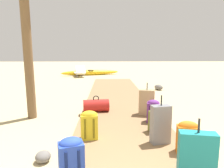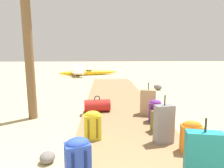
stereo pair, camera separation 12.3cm
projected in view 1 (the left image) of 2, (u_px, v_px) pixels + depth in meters
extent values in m
plane|color=tan|center=(120.00, 112.00, 5.76)|extent=(60.00, 60.00, 0.00)
cube|color=olive|center=(118.00, 102.00, 6.83)|extent=(2.06, 10.90, 0.08)
cube|color=#197A7F|center=(196.00, 161.00, 2.37)|extent=(0.44, 0.23, 0.70)
cylinder|color=black|center=(199.00, 126.00, 2.30)|extent=(0.02, 0.02, 0.17)
cube|color=tan|center=(147.00, 102.00, 5.24)|extent=(0.43, 0.32, 0.65)
cylinder|color=black|center=(147.00, 86.00, 5.18)|extent=(0.02, 0.02, 0.18)
cube|color=olive|center=(157.00, 121.00, 4.15)|extent=(0.35, 0.29, 0.42)
ellipsoid|color=olive|center=(157.00, 111.00, 4.11)|extent=(0.33, 0.27, 0.15)
cylinder|color=#333516|center=(156.00, 123.00, 4.03)|extent=(0.05, 0.05, 0.34)
cylinder|color=#333516|center=(163.00, 123.00, 4.08)|extent=(0.05, 0.05, 0.34)
cube|color=slate|center=(160.00, 124.00, 3.60)|extent=(0.36, 0.23, 0.69)
cylinder|color=black|center=(161.00, 100.00, 3.53)|extent=(0.02, 0.02, 0.18)
cylinder|color=red|center=(96.00, 106.00, 5.54)|extent=(0.73, 0.41, 0.33)
torus|color=black|center=(96.00, 99.00, 5.51)|extent=(0.17, 0.04, 0.16)
cube|color=#6B2D84|center=(153.00, 112.00, 4.69)|extent=(0.32, 0.28, 0.46)
ellipsoid|color=#6B2D84|center=(153.00, 103.00, 4.66)|extent=(0.31, 0.26, 0.14)
cylinder|color=#351642|center=(150.00, 114.00, 4.60)|extent=(0.04, 0.04, 0.37)
cylinder|color=#351642|center=(156.00, 114.00, 4.57)|extent=(0.04, 0.04, 0.37)
cube|color=gold|center=(89.00, 127.00, 3.79)|extent=(0.33, 0.22, 0.46)
ellipsoid|color=gold|center=(89.00, 115.00, 3.75)|extent=(0.31, 0.21, 0.16)
cylinder|color=#6D5E11|center=(85.00, 129.00, 3.69)|extent=(0.04, 0.04, 0.37)
cylinder|color=#6D5E11|center=(94.00, 129.00, 3.70)|extent=(0.04, 0.04, 0.37)
cube|color=orange|center=(187.00, 140.00, 3.26)|extent=(0.36, 0.25, 0.45)
ellipsoid|color=orange|center=(188.00, 126.00, 3.22)|extent=(0.34, 0.23, 0.16)
cylinder|color=#70380C|center=(183.00, 142.00, 3.18)|extent=(0.04, 0.04, 0.36)
cylinder|color=#70380C|center=(194.00, 142.00, 3.15)|extent=(0.04, 0.04, 0.36)
cube|color=#2847B7|center=(71.00, 161.00, 2.57)|extent=(0.36, 0.31, 0.49)
ellipsoid|color=#2847B7|center=(71.00, 143.00, 2.53)|extent=(0.34, 0.29, 0.15)
cylinder|color=navy|center=(66.00, 167.00, 2.44)|extent=(0.05, 0.05, 0.39)
cylinder|color=navy|center=(79.00, 165.00, 2.49)|extent=(0.05, 0.05, 0.39)
cylinder|color=brown|center=(26.00, 29.00, 4.89)|extent=(0.22, 0.32, 4.49)
cube|color=white|center=(79.00, 73.00, 13.99)|extent=(1.01, 1.52, 0.08)
cube|color=white|center=(81.00, 69.00, 13.39)|extent=(0.73, 0.66, 0.49)
cylinder|color=silver|center=(74.00, 74.00, 14.45)|extent=(0.04, 0.04, 0.22)
cylinder|color=silver|center=(81.00, 74.00, 14.61)|extent=(0.04, 0.04, 0.22)
cylinder|color=silver|center=(77.00, 76.00, 13.41)|extent=(0.04, 0.04, 0.22)
cylinder|color=silver|center=(84.00, 76.00, 13.57)|extent=(0.04, 0.04, 0.22)
ellipsoid|color=gold|center=(91.00, 73.00, 14.84)|extent=(4.19, 1.66, 0.38)
torus|color=black|center=(90.00, 70.00, 14.81)|extent=(0.61, 0.61, 0.05)
ellipsoid|color=slate|center=(43.00, 157.00, 3.15)|extent=(0.24, 0.26, 0.17)
ellipsoid|color=slate|center=(159.00, 87.00, 9.10)|extent=(0.48, 0.52, 0.24)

